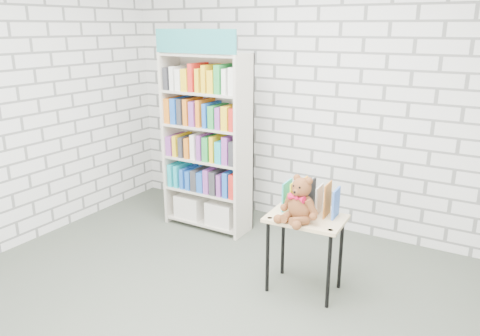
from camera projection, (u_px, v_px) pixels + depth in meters
The scene contains 6 objects.
ground at pixel (207, 312), 3.54m from camera, with size 4.50×4.50×0.00m, color #454C40.
room_shell at pixel (201, 74), 3.02m from camera, with size 4.52×4.02×2.81m.
bookshelf at pixel (207, 142), 4.83m from camera, with size 0.92×0.36×2.05m.
display_table at pixel (306, 227), 3.70m from camera, with size 0.62×0.44×0.64m.
table_books at pixel (311, 198), 3.72m from camera, with size 0.43×0.21×0.25m.
teddy_bear at pixel (300, 203), 3.56m from camera, with size 0.33×0.32×0.36m.
Camera 1 is at (1.78, -2.52, 2.08)m, focal length 35.00 mm.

